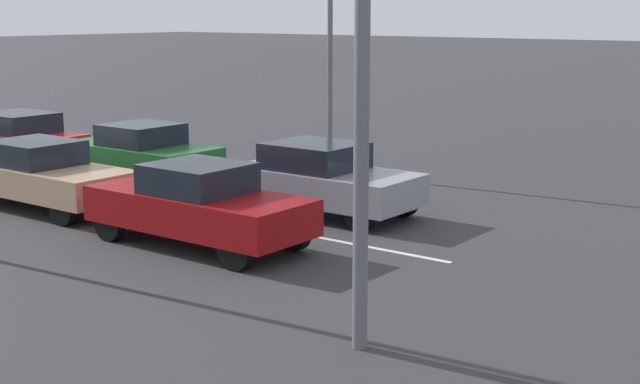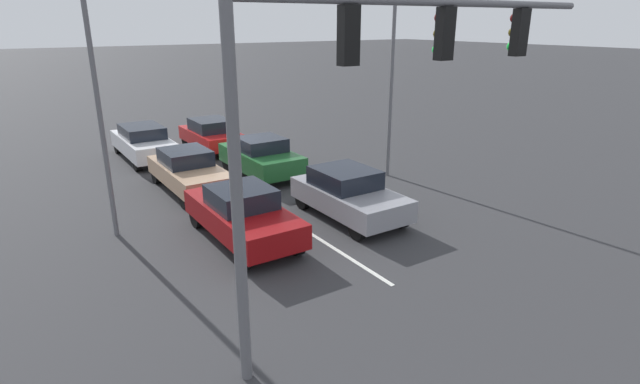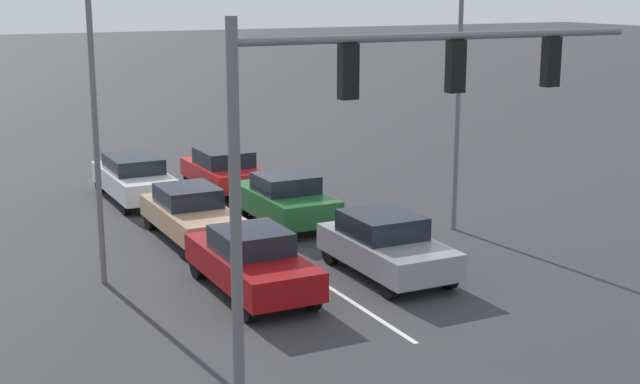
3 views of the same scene
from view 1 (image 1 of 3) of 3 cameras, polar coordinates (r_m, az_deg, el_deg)
name	(u,v)px [view 1 (image 1 of 3)]	position (r m, az deg, el deg)	size (l,w,h in m)	color
ground_plane	(84,193)	(22.55, -14.88, -0.07)	(240.00, 240.00, 0.00)	#333335
lane_stripe_left_divider	(142,204)	(20.96, -11.34, -0.75)	(0.12, 16.19, 0.01)	silver
car_gray_leftlane_front	(322,178)	(19.42, 0.16, 0.88)	(1.92, 4.16, 1.56)	gray
car_maroon_midlane_front	(199,205)	(16.92, -7.77, -0.80)	(1.83, 4.52, 1.59)	maroon
car_darkgreen_leftlane_second	(140,155)	(22.98, -11.42, 2.36)	(1.91, 4.16, 1.60)	#1E5928
car_tan_midlane_second	(43,174)	(20.93, -17.31, 1.09)	(1.81, 4.52, 1.52)	tan
car_red_leftlane_third	(18,138)	(26.98, -18.77, 3.28)	(1.90, 4.12, 1.53)	red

